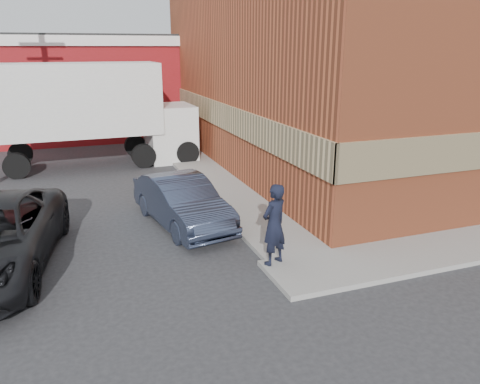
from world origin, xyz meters
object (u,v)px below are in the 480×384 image
object	(u,v)px
brick_building	(370,53)
warehouse	(35,87)
box_truck	(98,108)
sedan	(182,202)
man	(274,225)

from	to	relation	value
brick_building	warehouse	xyz separation A→B (m)	(-14.50, 11.00, -1.87)
brick_building	box_truck	size ratio (longest dim) A/B	2.07
box_truck	sedan	bearing A→B (deg)	-79.82
box_truck	warehouse	bearing A→B (deg)	107.77
sedan	man	bearing A→B (deg)	-78.65
brick_building	warehouse	size ratio (longest dim) A/B	1.12
brick_building	box_truck	world-z (taller)	brick_building
warehouse	man	size ratio (longest dim) A/B	8.49
brick_building	warehouse	distance (m)	18.30
brick_building	sedan	world-z (taller)	brick_building
man	box_truck	bearing A→B (deg)	-100.85
man	sedan	xyz separation A→B (m)	(-1.34, 3.42, -0.37)
man	brick_building	bearing A→B (deg)	-158.20
man	box_truck	size ratio (longest dim) A/B	0.22
warehouse	man	distance (m)	21.14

